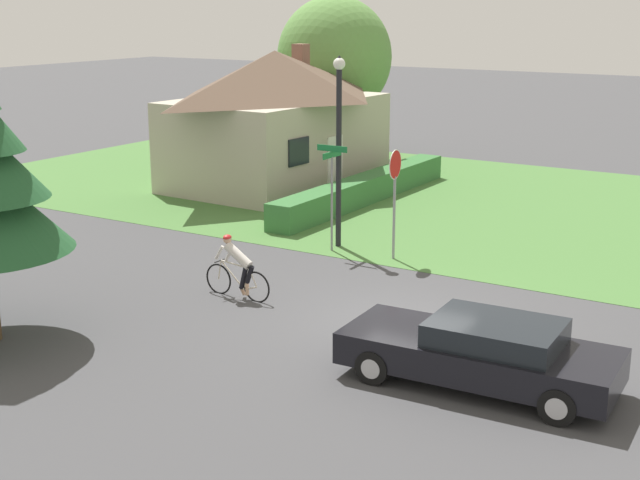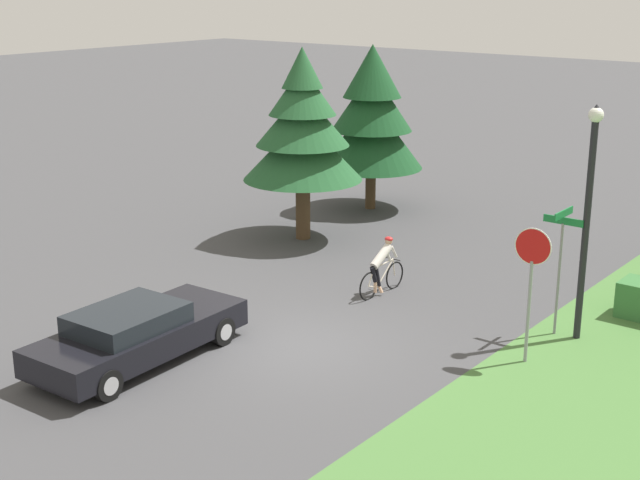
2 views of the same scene
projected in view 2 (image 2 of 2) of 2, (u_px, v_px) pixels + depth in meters
The scene contains 8 objects.
ground_plane at pixel (294, 347), 19.12m from camera, with size 140.00×140.00×0.00m, color #424244.
sedan_left_lane at pixel (137, 334), 18.23m from camera, with size 2.06×4.82×1.22m.
cyclist at pixel (382, 267), 22.11m from camera, with size 0.44×1.82×1.45m.
stop_sign at pixel (532, 267), 17.80m from camera, with size 0.76×0.08×2.87m.
street_lamp at pixel (588, 204), 18.72m from camera, with size 0.32×0.32×5.14m.
street_name_sign at pixel (561, 250), 19.25m from camera, with size 0.90×0.90×2.85m.
conifer_tall_near at pixel (303, 130), 26.10m from camera, with size 3.55×3.55×5.71m.
conifer_tall_far at pixel (372, 116), 29.62m from camera, with size 3.47×3.47×5.52m.
Camera 2 is at (11.37, -13.54, 7.65)m, focal length 50.00 mm.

